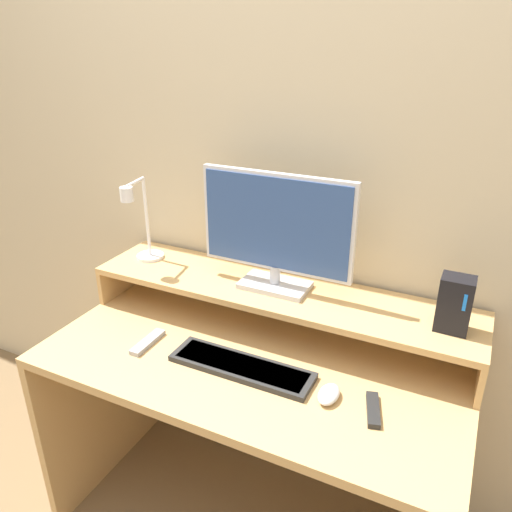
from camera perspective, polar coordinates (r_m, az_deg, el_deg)
wall_back at (r=1.72m, az=5.23°, el=9.47°), size 6.00×0.05×2.50m
desk at (r=1.75m, az=-0.36°, el=-16.85°), size 1.34×0.69×0.74m
monitor_shelf at (r=1.70m, az=2.50°, el=-4.36°), size 1.34×0.30×0.15m
monitor at (r=1.61m, az=2.30°, el=2.97°), size 0.52×0.13×0.40m
desk_lamp at (r=1.87m, az=-12.99°, el=3.40°), size 0.10×0.19×0.32m
router_dock at (r=1.54m, az=21.76°, el=-5.11°), size 0.09×0.08×0.17m
keyboard at (r=1.56m, az=-1.80°, el=-12.47°), size 0.45×0.13×0.02m
mouse at (r=1.46m, az=8.32°, el=-15.36°), size 0.06×0.10×0.03m
remote_control at (r=1.71m, az=-12.27°, el=-9.60°), size 0.04×0.15×0.02m
remote_secondary at (r=1.45m, az=13.24°, el=-16.73°), size 0.07×0.14×0.02m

